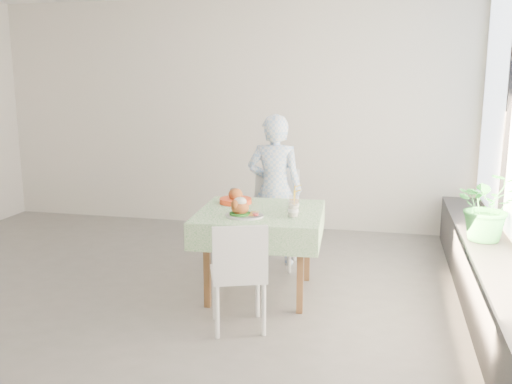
% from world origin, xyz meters
% --- Properties ---
extents(floor, '(6.00, 6.00, 0.00)m').
position_xyz_m(floor, '(0.00, 0.00, 0.00)').
color(floor, '#5D5B58').
rests_on(floor, ground).
extents(wall_back, '(6.00, 0.02, 2.80)m').
position_xyz_m(wall_back, '(0.00, 2.50, 1.40)').
color(wall_back, silver).
rests_on(wall_back, ground).
extents(window_ledge, '(0.40, 4.80, 0.50)m').
position_xyz_m(window_ledge, '(2.80, 0.00, 0.25)').
color(window_ledge, black).
rests_on(window_ledge, ground).
extents(cafe_table, '(1.10, 1.10, 0.74)m').
position_xyz_m(cafe_table, '(0.91, 0.23, 0.46)').
color(cafe_table, brown).
rests_on(cafe_table, ground).
extents(chair_far, '(0.46, 0.46, 0.95)m').
position_xyz_m(chair_far, '(0.88, 1.00, 0.29)').
color(chair_far, white).
rests_on(chair_far, ground).
extents(chair_near, '(0.51, 0.51, 0.84)m').
position_xyz_m(chair_near, '(0.91, -0.50, 0.26)').
color(chair_near, white).
rests_on(chair_near, ground).
extents(diner, '(0.56, 0.37, 1.51)m').
position_xyz_m(diner, '(0.88, 1.06, 0.76)').
color(diner, '#93BCEC').
rests_on(diner, ground).
extents(main_dish, '(0.32, 0.32, 0.16)m').
position_xyz_m(main_dish, '(0.82, -0.01, 0.80)').
color(main_dish, white).
rests_on(main_dish, cafe_table).
extents(juice_cup_orange, '(0.09, 0.09, 0.26)m').
position_xyz_m(juice_cup_orange, '(1.19, 0.30, 0.80)').
color(juice_cup_orange, white).
rests_on(juice_cup_orange, cafe_table).
extents(juice_cup_lemonade, '(0.09, 0.09, 0.26)m').
position_xyz_m(juice_cup_lemonade, '(1.22, 0.09, 0.80)').
color(juice_cup_lemonade, white).
rests_on(juice_cup_lemonade, cafe_table).
extents(second_dish, '(0.29, 0.29, 0.14)m').
position_xyz_m(second_dish, '(0.63, 0.46, 0.78)').
color(second_dish, red).
rests_on(second_dish, cafe_table).
extents(potted_plant, '(0.59, 0.52, 0.60)m').
position_xyz_m(potted_plant, '(2.80, 0.59, 0.80)').
color(potted_plant, '#2C8439').
rests_on(potted_plant, window_ledge).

